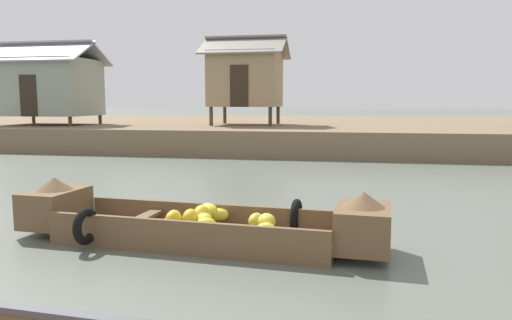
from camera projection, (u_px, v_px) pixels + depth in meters
name	position (u px, v px, depth m)	size (l,w,h in m)	color
ground_plane	(274.00, 187.00, 11.49)	(300.00, 300.00, 0.00)	#596056
riverbank_strip	(316.00, 130.00, 26.75)	(160.00, 20.00, 0.99)	#756047
banana_boat	(197.00, 223.00, 6.91)	(5.48, 1.67, 0.87)	brown
stilt_house_left	(49.00, 86.00, 22.14)	(4.71, 3.47, 3.82)	#4C3826
stilt_house_mid_left	(246.00, 78.00, 21.96)	(3.76, 3.32, 4.05)	#4C3826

